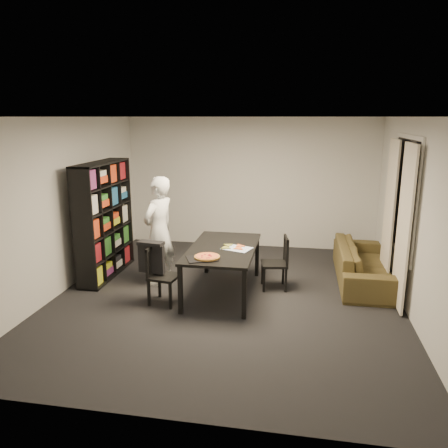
% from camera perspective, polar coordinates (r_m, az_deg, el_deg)
% --- Properties ---
extents(room, '(5.01, 5.51, 2.61)m').
position_cam_1_polar(room, '(6.16, 0.40, 1.65)').
color(room, black).
rests_on(room, ground).
extents(window_pane, '(0.02, 1.40, 1.60)m').
position_cam_1_polar(window_pane, '(6.79, 22.51, 3.45)').
color(window_pane, black).
rests_on(window_pane, room).
extents(window_frame, '(0.03, 1.52, 1.72)m').
position_cam_1_polar(window_frame, '(6.79, 22.47, 3.45)').
color(window_frame, white).
rests_on(window_frame, room).
extents(curtain_left, '(0.03, 0.70, 2.25)m').
position_cam_1_polar(curtain_left, '(6.34, 22.43, -0.45)').
color(curtain_left, silver).
rests_on(curtain_left, room).
extents(curtain_right, '(0.03, 0.70, 2.25)m').
position_cam_1_polar(curtain_right, '(7.34, 20.79, 1.52)').
color(curtain_right, silver).
rests_on(curtain_right, room).
extents(bookshelf, '(0.35, 1.50, 1.90)m').
position_cam_1_polar(bookshelf, '(7.45, -15.36, 0.53)').
color(bookshelf, black).
rests_on(bookshelf, room).
extents(dining_table, '(0.96, 1.73, 0.72)m').
position_cam_1_polar(dining_table, '(6.50, -0.16, -3.58)').
color(dining_table, black).
rests_on(dining_table, room).
extents(chair_left, '(0.44, 0.44, 0.83)m').
position_cam_1_polar(chair_left, '(6.29, -8.48, -6.07)').
color(chair_left, black).
rests_on(chair_left, room).
extents(chair_right, '(0.44, 0.44, 0.83)m').
position_cam_1_polar(chair_right, '(6.78, 7.27, -4.57)').
color(chair_right, black).
rests_on(chair_right, room).
extents(draped_jacket, '(0.39, 0.21, 0.46)m').
position_cam_1_polar(draped_jacket, '(6.27, -9.48, -4.12)').
color(draped_jacket, black).
rests_on(draped_jacket, chair_left).
extents(person, '(0.61, 0.73, 1.72)m').
position_cam_1_polar(person, '(6.92, -8.49, -0.89)').
color(person, white).
rests_on(person, room).
extents(baking_tray, '(0.50, 0.45, 0.01)m').
position_cam_1_polar(baking_tray, '(5.96, -2.90, -4.52)').
color(baking_tray, black).
rests_on(baking_tray, dining_table).
extents(pepperoni_pizza, '(0.35, 0.35, 0.03)m').
position_cam_1_polar(pepperoni_pizza, '(5.96, -2.22, -4.29)').
color(pepperoni_pizza, olive).
rests_on(pepperoni_pizza, dining_table).
extents(kitchen_towel, '(0.48, 0.41, 0.01)m').
position_cam_1_polar(kitchen_towel, '(6.40, 1.70, -3.21)').
color(kitchen_towel, white).
rests_on(kitchen_towel, dining_table).
extents(pizza_slices, '(0.42, 0.37, 0.01)m').
position_cam_1_polar(pizza_slices, '(6.45, 1.17, -2.98)').
color(pizza_slices, '#B68239').
rests_on(pizza_slices, dining_table).
extents(sofa, '(0.80, 2.05, 0.60)m').
position_cam_1_polar(sofa, '(7.40, 17.74, -4.96)').
color(sofa, '#44331B').
rests_on(sofa, room).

